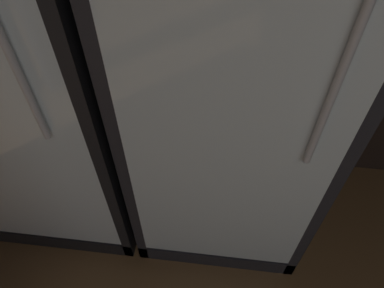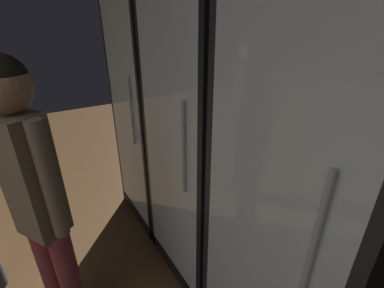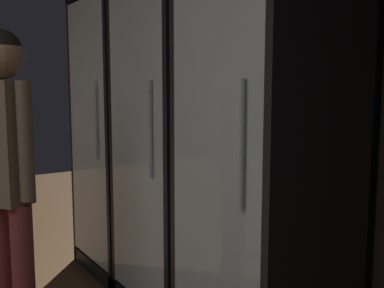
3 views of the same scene
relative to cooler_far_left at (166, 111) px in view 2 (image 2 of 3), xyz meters
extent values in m
cube|color=black|center=(0.00, 0.25, 0.02)|extent=(0.70, 0.04, 2.02)
cube|color=black|center=(-0.33, -0.04, 0.02)|extent=(0.04, 0.63, 2.02)
cube|color=black|center=(0.33, -0.04, 0.02)|extent=(0.04, 0.63, 2.02)
cube|color=black|center=(0.00, -0.04, -0.94)|extent=(0.70, 0.63, 0.10)
cube|color=white|center=(0.00, 0.22, 0.02)|extent=(0.62, 0.02, 1.78)
cube|color=silver|center=(0.00, -0.35, 0.02)|extent=(0.62, 0.02, 1.78)
cylinder|color=#B2B2B7|center=(0.21, -0.37, 0.12)|extent=(0.02, 0.02, 0.50)
cube|color=silver|center=(0.00, -0.04, -0.87)|extent=(0.60, 0.55, 0.02)
cylinder|color=brown|center=(-0.14, -0.04, -0.75)|extent=(0.08, 0.08, 0.24)
cylinder|color=brown|center=(-0.14, -0.04, -0.59)|extent=(0.03, 0.03, 0.08)
cylinder|color=#B2332D|center=(-0.14, -0.04, -0.74)|extent=(0.08, 0.08, 0.09)
cylinder|color=#9EAD99|center=(0.15, -0.06, -0.77)|extent=(0.07, 0.07, 0.19)
cylinder|color=#9EAD99|center=(0.15, -0.06, -0.64)|extent=(0.03, 0.03, 0.07)
cylinder|color=tan|center=(0.15, -0.06, -0.77)|extent=(0.08, 0.08, 0.07)
cube|color=silver|center=(0.00, -0.04, -0.43)|extent=(0.60, 0.55, 0.02)
cylinder|color=black|center=(-0.19, -0.08, -0.32)|extent=(0.07, 0.07, 0.21)
cylinder|color=black|center=(-0.19, -0.08, -0.17)|extent=(0.02, 0.02, 0.08)
cylinder|color=tan|center=(-0.19, -0.08, -0.33)|extent=(0.07, 0.07, 0.08)
cylinder|color=black|center=(-0.01, -0.05, -0.31)|extent=(0.06, 0.06, 0.23)
cylinder|color=black|center=(-0.01, -0.05, -0.15)|extent=(0.02, 0.02, 0.09)
cylinder|color=#B2332D|center=(-0.01, -0.05, -0.33)|extent=(0.06, 0.06, 0.07)
cylinder|color=black|center=(0.20, -0.07, -0.33)|extent=(0.08, 0.08, 0.19)
cylinder|color=black|center=(0.20, -0.07, -0.20)|extent=(0.03, 0.03, 0.06)
cylinder|color=#B2332D|center=(0.20, -0.07, -0.32)|extent=(0.08, 0.08, 0.07)
cube|color=silver|center=(0.00, -0.04, 0.01)|extent=(0.60, 0.55, 0.02)
cylinder|color=#336B38|center=(-0.14, -0.09, 0.13)|extent=(0.06, 0.06, 0.21)
cylinder|color=#336B38|center=(-0.14, -0.09, 0.28)|extent=(0.02, 0.02, 0.09)
cylinder|color=#B2332D|center=(-0.14, -0.09, 0.14)|extent=(0.07, 0.07, 0.08)
cylinder|color=brown|center=(0.14, -0.04, 0.13)|extent=(0.07, 0.07, 0.22)
cylinder|color=brown|center=(0.14, -0.04, 0.29)|extent=(0.02, 0.02, 0.10)
cylinder|color=#2D2D33|center=(0.14, -0.04, 0.11)|extent=(0.08, 0.08, 0.09)
cube|color=silver|center=(0.00, -0.04, 0.46)|extent=(0.60, 0.55, 0.02)
cylinder|color=#194723|center=(-0.23, -0.03, 0.55)|extent=(0.07, 0.07, 0.18)
cylinder|color=#194723|center=(-0.23, -0.03, 0.68)|extent=(0.02, 0.02, 0.08)
cylinder|color=beige|center=(-0.23, -0.03, 0.54)|extent=(0.07, 0.07, 0.06)
cylinder|color=#9EAD99|center=(-0.07, -0.08, 0.57)|extent=(0.07, 0.07, 0.21)
cylinder|color=#9EAD99|center=(-0.07, -0.08, 0.73)|extent=(0.03, 0.03, 0.10)
cylinder|color=white|center=(-0.07, -0.08, 0.58)|extent=(0.07, 0.07, 0.08)
cylinder|color=gray|center=(0.08, -0.05, 0.56)|extent=(0.06, 0.06, 0.19)
cylinder|color=gray|center=(0.08, -0.05, 0.70)|extent=(0.03, 0.03, 0.09)
cylinder|color=#B2332D|center=(0.08, -0.05, 0.56)|extent=(0.07, 0.07, 0.07)
cylinder|color=gray|center=(0.23, 0.00, 0.56)|extent=(0.06, 0.06, 0.19)
cylinder|color=gray|center=(0.23, 0.00, 0.70)|extent=(0.02, 0.02, 0.09)
cylinder|color=tan|center=(0.23, 0.00, 0.54)|extent=(0.06, 0.06, 0.05)
cube|color=black|center=(0.73, 0.25, 0.02)|extent=(0.70, 0.04, 2.02)
cube|color=black|center=(0.40, -0.04, 0.02)|extent=(0.04, 0.63, 2.02)
cube|color=black|center=(1.06, -0.04, 0.02)|extent=(0.04, 0.63, 2.02)
cube|color=black|center=(0.73, -0.04, -0.94)|extent=(0.70, 0.63, 0.10)
cube|color=white|center=(0.73, 0.22, 0.02)|extent=(0.62, 0.02, 1.78)
cube|color=silver|center=(0.73, -0.35, 0.02)|extent=(0.62, 0.02, 1.78)
cylinder|color=#B2B2B7|center=(0.94, -0.37, 0.12)|extent=(0.02, 0.02, 0.50)
cube|color=silver|center=(0.73, -0.04, -0.87)|extent=(0.60, 0.55, 0.02)
cylinder|color=#336B38|center=(0.58, -0.04, -0.75)|extent=(0.07, 0.07, 0.22)
cylinder|color=#336B38|center=(0.58, -0.04, -0.60)|extent=(0.03, 0.03, 0.08)
cylinder|color=tan|center=(0.58, -0.04, -0.79)|extent=(0.08, 0.08, 0.06)
cylinder|color=#194723|center=(0.88, -0.05, -0.77)|extent=(0.06, 0.06, 0.18)
cylinder|color=#194723|center=(0.88, -0.05, -0.63)|extent=(0.02, 0.02, 0.10)
cylinder|color=white|center=(0.88, -0.05, -0.80)|extent=(0.06, 0.06, 0.05)
cube|color=silver|center=(0.73, -0.04, -0.28)|extent=(0.60, 0.55, 0.02)
cylinder|color=black|center=(0.58, -0.03, -0.18)|extent=(0.07, 0.07, 0.19)
cylinder|color=black|center=(0.58, -0.03, -0.05)|extent=(0.02, 0.02, 0.06)
cylinder|color=#B2332D|center=(0.58, -0.03, -0.17)|extent=(0.07, 0.07, 0.06)
cylinder|color=brown|center=(0.88, -0.06, -0.16)|extent=(0.07, 0.07, 0.23)
cylinder|color=brown|center=(0.88, -0.06, -0.01)|extent=(0.02, 0.02, 0.07)
cylinder|color=#2D2D33|center=(0.88, -0.06, -0.18)|extent=(0.07, 0.07, 0.08)
cube|color=silver|center=(0.73, -0.04, 0.31)|extent=(0.60, 0.55, 0.02)
cylinder|color=brown|center=(0.53, -0.06, 0.42)|extent=(0.06, 0.06, 0.21)
cylinder|color=brown|center=(0.53, -0.06, 0.57)|extent=(0.02, 0.02, 0.07)
cylinder|color=white|center=(0.53, -0.06, 0.42)|extent=(0.06, 0.06, 0.06)
cylinder|color=#194723|center=(0.73, -0.01, 0.42)|extent=(0.07, 0.07, 0.21)
cylinder|color=#194723|center=(0.73, -0.01, 0.56)|extent=(0.03, 0.03, 0.07)
cylinder|color=#B2332D|center=(0.73, -0.01, 0.40)|extent=(0.08, 0.08, 0.07)
cylinder|color=black|center=(0.92, -0.04, 0.43)|extent=(0.06, 0.06, 0.22)
cylinder|color=black|center=(0.92, -0.04, 0.57)|extent=(0.02, 0.02, 0.07)
cylinder|color=#B2332D|center=(0.92, -0.04, 0.40)|extent=(0.07, 0.07, 0.07)
cube|color=black|center=(1.45, 0.25, 0.02)|extent=(0.70, 0.04, 2.02)
cube|color=black|center=(1.13, -0.04, 0.02)|extent=(0.04, 0.63, 2.02)
cube|color=white|center=(1.45, 0.22, 0.02)|extent=(0.62, 0.02, 1.78)
cube|color=silver|center=(1.45, -0.35, 0.02)|extent=(0.62, 0.02, 1.78)
cylinder|color=#B2B2B7|center=(1.66, -0.37, 0.12)|extent=(0.02, 0.02, 0.50)
cylinder|color=brown|center=(1.30, -0.08, -0.61)|extent=(0.03, 0.03, 0.10)
cube|color=silver|center=(1.45, -0.04, -0.43)|extent=(0.60, 0.55, 0.02)
cylinder|color=black|center=(1.24, -0.09, -0.31)|extent=(0.07, 0.07, 0.22)
cylinder|color=black|center=(1.24, -0.09, -0.16)|extent=(0.03, 0.03, 0.09)
cylinder|color=#B2332D|center=(1.24, -0.09, -0.32)|extent=(0.07, 0.07, 0.06)
cylinder|color=#336B38|center=(1.39, -0.06, -0.33)|extent=(0.08, 0.08, 0.19)
cylinder|color=#336B38|center=(1.39, -0.06, -0.19)|extent=(0.03, 0.03, 0.10)
cylinder|color=beige|center=(1.39, -0.06, -0.34)|extent=(0.08, 0.08, 0.07)
cylinder|color=#9EAD99|center=(1.52, -0.08, -0.32)|extent=(0.07, 0.07, 0.20)
cylinder|color=#9EAD99|center=(1.52, -0.08, -0.18)|extent=(0.02, 0.02, 0.08)
cylinder|color=beige|center=(1.52, -0.08, -0.32)|extent=(0.07, 0.07, 0.05)
cylinder|color=brown|center=(1.68, 0.00, -0.31)|extent=(0.08, 0.08, 0.23)
cylinder|color=brown|center=(1.68, 0.00, -0.15)|extent=(0.03, 0.03, 0.08)
cylinder|color=tan|center=(1.68, 0.00, -0.31)|extent=(0.08, 0.08, 0.08)
cube|color=silver|center=(1.45, -0.04, 0.01)|extent=(0.60, 0.55, 0.02)
cylinder|color=gray|center=(1.26, -0.04, 0.11)|extent=(0.07, 0.07, 0.19)
cylinder|color=gray|center=(1.26, -0.04, 0.25)|extent=(0.03, 0.03, 0.08)
cylinder|color=white|center=(1.26, -0.04, 0.11)|extent=(0.08, 0.08, 0.06)
cylinder|color=#194723|center=(1.45, -0.06, 0.14)|extent=(0.08, 0.08, 0.23)
cylinder|color=#194723|center=(1.45, -0.06, 0.28)|extent=(0.03, 0.03, 0.06)
cylinder|color=tan|center=(1.45, -0.06, 0.12)|extent=(0.08, 0.08, 0.07)
cylinder|color=#194723|center=(1.65, -0.01, 0.12)|extent=(0.06, 0.06, 0.19)
cylinder|color=#194723|center=(1.65, -0.01, 0.24)|extent=(0.02, 0.02, 0.06)
cylinder|color=tan|center=(1.65, -0.01, 0.11)|extent=(0.07, 0.07, 0.06)
cube|color=silver|center=(1.45, -0.04, 0.46)|extent=(0.60, 0.55, 0.02)
cylinder|color=gray|center=(1.26, -0.08, 0.58)|extent=(0.08, 0.08, 0.23)
cylinder|color=gray|center=(1.26, -0.08, 0.74)|extent=(0.03, 0.03, 0.08)
cylinder|color=#B2332D|center=(1.26, -0.08, 0.58)|extent=(0.08, 0.08, 0.09)
cylinder|color=#9EAD99|center=(1.45, 0.00, 0.57)|extent=(0.07, 0.07, 0.21)
cylinder|color=#9EAD99|center=(1.45, 0.00, 0.72)|extent=(0.02, 0.02, 0.09)
cylinder|color=tan|center=(1.45, 0.00, 0.57)|extent=(0.07, 0.07, 0.05)
cylinder|color=brown|center=(0.67, -1.08, -0.60)|extent=(0.10, 0.10, 0.78)
cube|color=#72604C|center=(0.74, -1.04, 0.07)|extent=(0.26, 0.24, 0.58)
cylinder|color=#72604C|center=(0.63, -1.10, 0.09)|extent=(0.07, 0.07, 0.55)
cylinder|color=#72604C|center=(0.85, -0.97, 0.09)|extent=(0.07, 0.07, 0.55)
sphere|color=#9E7051|center=(0.74, -1.04, 0.47)|extent=(0.21, 0.21, 0.21)
sphere|color=black|center=(0.74, -1.04, 0.50)|extent=(0.19, 0.19, 0.19)
camera|label=1|loc=(1.43, -1.00, 0.68)|focal=34.70mm
camera|label=2|loc=(1.95, -0.96, 0.69)|focal=24.60mm
camera|label=3|loc=(3.00, -1.49, 0.34)|focal=43.10mm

